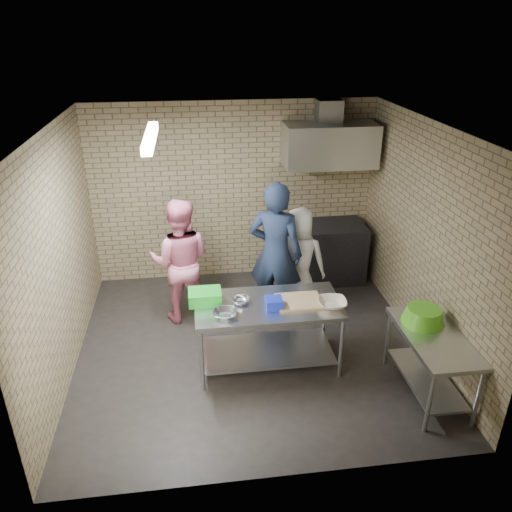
{
  "coord_description": "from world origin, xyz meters",
  "views": [
    {
      "loc": [
        -0.61,
        -5.12,
        3.73
      ],
      "look_at": [
        0.1,
        0.2,
        1.15
      ],
      "focal_mm": 34.95,
      "sensor_mm": 36.0,
      "label": 1
    }
  ],
  "objects": [
    {
      "name": "floor",
      "position": [
        0.0,
        0.0,
        0.0
      ],
      "size": [
        4.2,
        4.2,
        0.0
      ],
      "primitive_type": "plane",
      "color": "black",
      "rests_on": "ground"
    },
    {
      "name": "ceiling",
      "position": [
        0.0,
        0.0,
        2.7
      ],
      "size": [
        4.2,
        4.2,
        0.0
      ],
      "primitive_type": "plane",
      "rotation": [
        3.14,
        0.0,
        0.0
      ],
      "color": "black",
      "rests_on": "ground"
    },
    {
      "name": "back_wall",
      "position": [
        0.0,
        2.0,
        1.35
      ],
      "size": [
        4.2,
        0.06,
        2.7
      ],
      "primitive_type": "cube",
      "color": "#98845F",
      "rests_on": "ground"
    },
    {
      "name": "front_wall",
      "position": [
        0.0,
        -2.0,
        1.35
      ],
      "size": [
        4.2,
        0.06,
        2.7
      ],
      "primitive_type": "cube",
      "color": "#98845F",
      "rests_on": "ground"
    },
    {
      "name": "left_wall",
      "position": [
        -2.1,
        0.0,
        1.35
      ],
      "size": [
        0.06,
        4.0,
        2.7
      ],
      "primitive_type": "cube",
      "color": "#98845F",
      "rests_on": "ground"
    },
    {
      "name": "right_wall",
      "position": [
        2.1,
        0.0,
        1.35
      ],
      "size": [
        0.06,
        4.0,
        2.7
      ],
      "primitive_type": "cube",
      "color": "#98845F",
      "rests_on": "ground"
    },
    {
      "name": "prep_table",
      "position": [
        0.16,
        -0.37,
        0.41
      ],
      "size": [
        1.65,
        0.82,
        0.82
      ],
      "primitive_type": "cube",
      "color": "#B0B2B7",
      "rests_on": "floor"
    },
    {
      "name": "side_counter",
      "position": [
        1.8,
        -1.1,
        0.38
      ],
      "size": [
        0.6,
        1.2,
        0.75
      ],
      "primitive_type": "cube",
      "color": "silver",
      "rests_on": "floor"
    },
    {
      "name": "stove",
      "position": [
        1.35,
        1.65,
        0.45
      ],
      "size": [
        1.2,
        0.7,
        0.9
      ],
      "primitive_type": "cube",
      "color": "black",
      "rests_on": "floor"
    },
    {
      "name": "range_hood",
      "position": [
        1.35,
        1.7,
        2.1
      ],
      "size": [
        1.3,
        0.6,
        0.6
      ],
      "primitive_type": "cube",
      "color": "silver",
      "rests_on": "back_wall"
    },
    {
      "name": "hood_duct",
      "position": [
        1.35,
        1.85,
        2.55
      ],
      "size": [
        0.35,
        0.3,
        0.3
      ],
      "primitive_type": "cube",
      "color": "#A5A8AD",
      "rests_on": "back_wall"
    },
    {
      "name": "wall_shelf",
      "position": [
        1.65,
        1.89,
        1.92
      ],
      "size": [
        0.8,
        0.2,
        0.04
      ],
      "primitive_type": "cube",
      "color": "#3F2B19",
      "rests_on": "back_wall"
    },
    {
      "name": "fluorescent_fixture",
      "position": [
        -1.0,
        0.0,
        2.64
      ],
      "size": [
        0.1,
        1.25,
        0.08
      ],
      "primitive_type": "cube",
      "color": "white",
      "rests_on": "ceiling"
    },
    {
      "name": "green_crate",
      "position": [
        -0.54,
        -0.25,
        0.9
      ],
      "size": [
        0.37,
        0.27,
        0.15
      ],
      "primitive_type": "cube",
      "color": "green",
      "rests_on": "prep_table"
    },
    {
      "name": "blue_tub",
      "position": [
        0.21,
        -0.47,
        0.88
      ],
      "size": [
        0.18,
        0.18,
        0.12
      ],
      "primitive_type": "cube",
      "color": "#192BBD",
      "rests_on": "prep_table"
    },
    {
      "name": "cutting_board",
      "position": [
        0.51,
        -0.39,
        0.84
      ],
      "size": [
        0.5,
        0.38,
        0.03
      ],
      "primitive_type": "cube",
      "color": "tan",
      "rests_on": "prep_table"
    },
    {
      "name": "mixing_bowl_a",
      "position": [
        -0.34,
        -0.57,
        0.86
      ],
      "size": [
        0.28,
        0.28,
        0.06
      ],
      "primitive_type": "imported",
      "rotation": [
        0.0,
        0.0,
        -0.1
      ],
      "color": "#B7BABF",
      "rests_on": "prep_table"
    },
    {
      "name": "mixing_bowl_b",
      "position": [
        -0.14,
        -0.32,
        0.85
      ],
      "size": [
        0.22,
        0.22,
        0.06
      ],
      "primitive_type": "imported",
      "rotation": [
        0.0,
        0.0,
        -0.1
      ],
      "color": "#B4B6BB",
      "rests_on": "prep_table"
    },
    {
      "name": "ceramic_bowl",
      "position": [
        0.86,
        -0.52,
        0.86
      ],
      "size": [
        0.35,
        0.35,
        0.08
      ],
      "primitive_type": "imported",
      "rotation": [
        0.0,
        0.0,
        -0.1
      ],
      "color": "beige",
      "rests_on": "prep_table"
    },
    {
      "name": "green_basin",
      "position": [
        1.78,
        -0.85,
        0.83
      ],
      "size": [
        0.46,
        0.46,
        0.17
      ],
      "primitive_type": null,
      "color": "#59C626",
      "rests_on": "side_counter"
    },
    {
      "name": "bottle_red",
      "position": [
        1.4,
        1.89,
        2.03
      ],
      "size": [
        0.07,
        0.07,
        0.18
      ],
      "primitive_type": "cylinder",
      "color": "#B22619",
      "rests_on": "wall_shelf"
    },
    {
      "name": "bottle_green",
      "position": [
        1.8,
        1.89,
        2.02
      ],
      "size": [
        0.06,
        0.06,
        0.15
      ],
      "primitive_type": "cylinder",
      "color": "green",
      "rests_on": "wall_shelf"
    },
    {
      "name": "man_navy",
      "position": [
        0.41,
        0.61,
        0.97
      ],
      "size": [
        0.83,
        0.71,
        1.93
      ],
      "primitive_type": "imported",
      "rotation": [
        0.0,
        0.0,
        2.72
      ],
      "color": "#161D37",
      "rests_on": "floor"
    },
    {
      "name": "woman_pink",
      "position": [
        -0.82,
        0.79,
        0.85
      ],
      "size": [
        0.91,
        0.75,
        1.7
      ],
      "primitive_type": "imported",
      "rotation": [
        0.0,
        0.0,
        3.01
      ],
      "color": "pink",
      "rests_on": "floor"
    },
    {
      "name": "woman_white",
      "position": [
        0.77,
        0.82,
        0.75
      ],
      "size": [
        0.85,
        0.71,
        1.49
      ],
      "primitive_type": "imported",
      "rotation": [
        0.0,
        0.0,
        2.77
      ],
      "color": "white",
      "rests_on": "floor"
    }
  ]
}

